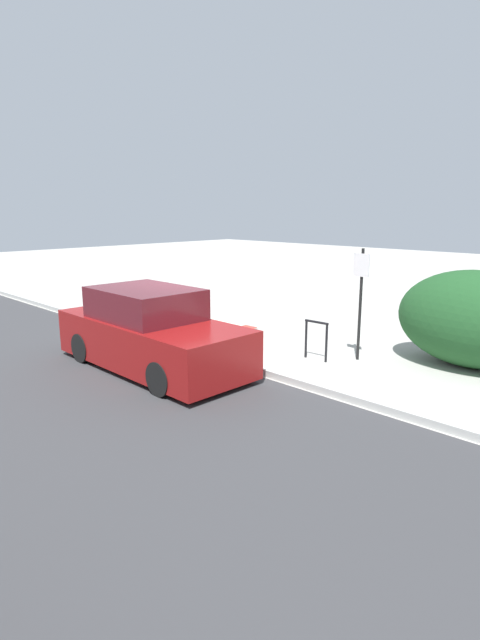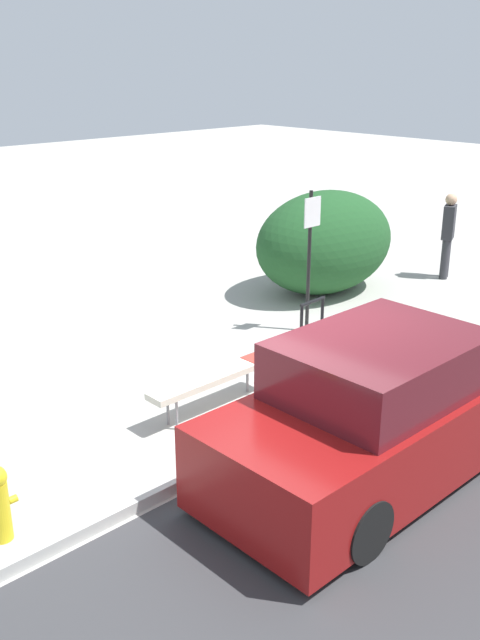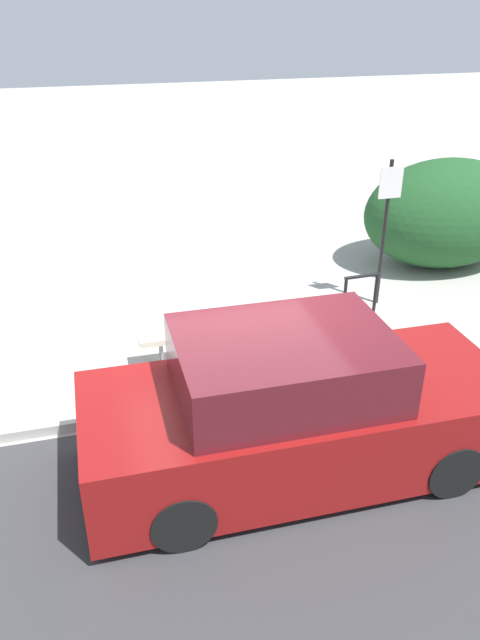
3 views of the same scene
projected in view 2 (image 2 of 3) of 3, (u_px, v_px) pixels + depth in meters
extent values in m
plane|color=#ADAAA3|center=(275.00, 438.00, 8.39)|extent=(60.00, 60.00, 0.00)
cube|color=#B7B7B2|center=(275.00, 433.00, 8.37)|extent=(60.00, 0.20, 0.13)
cylinder|color=gray|center=(177.00, 414.00, 8.51)|extent=(0.04, 0.04, 0.41)
cylinder|color=gray|center=(256.00, 382.00, 9.37)|extent=(0.04, 0.04, 0.41)
cylinder|color=gray|center=(168.00, 409.00, 8.62)|extent=(0.04, 0.04, 0.41)
cylinder|color=gray|center=(247.00, 378.00, 9.48)|extent=(0.04, 0.04, 0.41)
cube|color=beige|center=(214.00, 377.00, 8.91)|extent=(1.91, 0.32, 0.08)
cube|color=red|center=(258.00, 357.00, 9.39)|extent=(0.36, 0.31, 0.01)
cylinder|color=black|center=(301.00, 331.00, 10.57)|extent=(0.05, 0.05, 0.80)
cylinder|color=black|center=(322.00, 322.00, 10.91)|extent=(0.05, 0.05, 0.80)
cylinder|color=black|center=(313.00, 301.00, 10.60)|extent=(0.55, 0.07, 0.05)
cylinder|color=black|center=(309.00, 263.00, 11.31)|extent=(0.06, 0.06, 2.30)
cube|color=white|center=(313.00, 212.00, 10.99)|extent=(0.36, 0.02, 0.46)
cylinder|color=gold|center=(13.00, 499.00, 6.60)|extent=(0.08, 0.07, 0.07)
ellipsoid|color=#1E4C23|center=(325.00, 242.00, 13.38)|extent=(3.04, 2.07, 1.92)
cylinder|color=#333338|center=(445.00, 259.00, 14.32)|extent=(0.16, 0.16, 0.81)
cylinder|color=#333338|center=(446.00, 257.00, 14.47)|extent=(0.16, 0.16, 0.81)
cube|color=#333338|center=(449.00, 222.00, 14.13)|extent=(0.44, 0.35, 0.67)
sphere|color=tan|center=(451.00, 199.00, 13.98)|extent=(0.23, 0.23, 0.23)
cylinder|color=black|center=(396.00, 384.00, 9.07)|extent=(0.60, 0.18, 0.60)
cylinder|color=black|center=(243.00, 461.00, 7.35)|extent=(0.60, 0.18, 0.60)
cylinder|color=black|center=(366.00, 529.00, 6.27)|extent=(0.60, 0.18, 0.60)
cube|color=maroon|center=(385.00, 424.00, 7.59)|extent=(4.34, 1.74, 0.88)
cube|color=#59171F|center=(380.00, 366.00, 7.23)|extent=(2.09, 1.55, 0.61)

